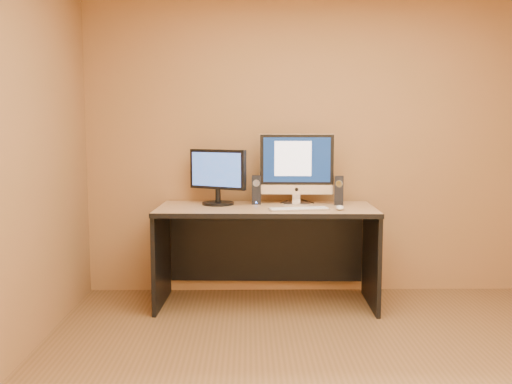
% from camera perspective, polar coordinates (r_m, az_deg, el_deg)
% --- Properties ---
extents(walls, '(4.00, 4.00, 2.60)m').
position_cam_1_polar(walls, '(3.05, 10.40, 3.53)').
color(walls, '#8E6039').
rests_on(walls, ground).
extents(desk, '(1.77, 0.82, 0.81)m').
position_cam_1_polar(desk, '(4.68, 1.01, -6.42)').
color(desk, '#A97A54').
rests_on(desk, ground).
extents(imac, '(0.63, 0.26, 0.60)m').
position_cam_1_polar(imac, '(4.76, 4.11, 2.37)').
color(imac, '#B9B9BD').
rests_on(imac, desk).
extents(second_monitor, '(0.59, 0.48, 0.46)m').
position_cam_1_polar(second_monitor, '(4.73, -3.84, 1.49)').
color(second_monitor, black).
rests_on(second_monitor, desk).
extents(speaker_left, '(0.08, 0.08, 0.24)m').
position_cam_1_polar(speaker_left, '(4.77, 0.04, 0.22)').
color(speaker_left, black).
rests_on(speaker_left, desk).
extents(speaker_right, '(0.09, 0.09, 0.24)m').
position_cam_1_polar(speaker_right, '(4.77, 8.29, 0.15)').
color(speaker_right, black).
rests_on(speaker_right, desk).
extents(keyboard, '(0.49, 0.21, 0.02)m').
position_cam_1_polar(keyboard, '(4.45, 4.31, -1.70)').
color(keyboard, '#B9B9BE').
rests_on(keyboard, desk).
extents(mouse, '(0.07, 0.12, 0.04)m').
position_cam_1_polar(mouse, '(4.49, 8.38, -1.54)').
color(mouse, silver).
rests_on(mouse, desk).
extents(cable_a, '(0.10, 0.23, 0.01)m').
position_cam_1_polar(cable_a, '(4.95, 5.17, -0.93)').
color(cable_a, black).
rests_on(cable_a, desk).
extents(cable_b, '(0.08, 0.19, 0.01)m').
position_cam_1_polar(cable_b, '(4.92, 2.85, -0.96)').
color(cable_b, black).
rests_on(cable_b, desk).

